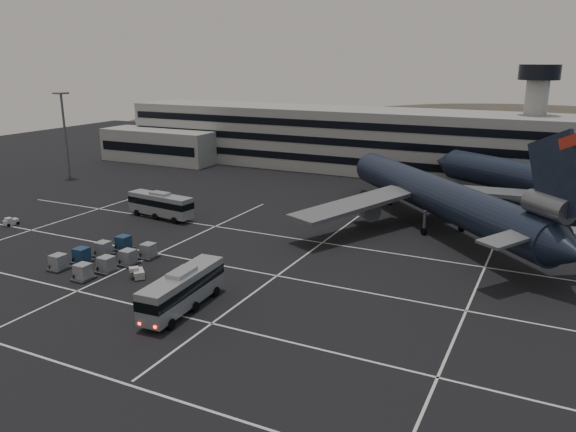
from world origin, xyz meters
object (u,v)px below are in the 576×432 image
(trijet_main, at_px, (440,197))
(bus_near, at_px, (183,288))
(uld_cluster, at_px, (105,257))
(bus_far, at_px, (161,204))
(tug_a, at_px, (11,222))

(trijet_main, relative_size, bus_near, 3.68)
(trijet_main, bearing_deg, uld_cluster, -179.23)
(trijet_main, distance_m, bus_far, 44.06)
(trijet_main, height_order, tug_a, trijet_main)
(bus_near, xyz_separation_m, tug_a, (-42.58, 12.98, -1.79))
(bus_far, bearing_deg, bus_near, -131.31)
(trijet_main, distance_m, tug_a, 66.21)
(trijet_main, distance_m, bus_near, 43.73)
(uld_cluster, bearing_deg, bus_far, 109.60)
(bus_near, xyz_separation_m, bus_far, (-24.25, 26.84, -0.03))
(bus_far, bearing_deg, trijet_main, -66.17)
(bus_near, bearing_deg, trijet_main, 62.77)
(trijet_main, height_order, bus_near, trijet_main)
(bus_near, height_order, tug_a, bus_near)
(bus_near, distance_m, uld_cluster, 18.33)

